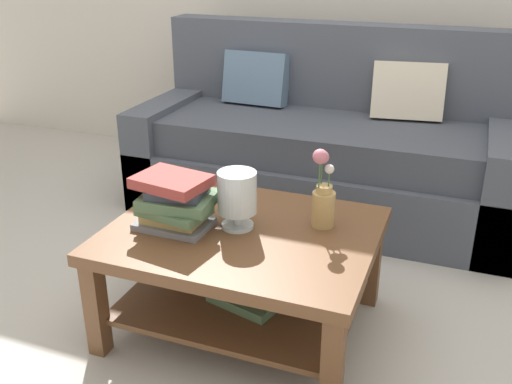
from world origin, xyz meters
The scene contains 6 objects.
ground_plane centered at (0.00, 0.00, 0.00)m, with size 10.00×10.00×0.00m, color #B7B2A8.
couch centered at (0.07, 0.90, 0.36)m, with size 2.18×0.90×1.06m.
coffee_table centered at (0.08, -0.43, 0.33)m, with size 1.04×0.83×0.46m.
book_stack_main centered at (-0.18, -0.50, 0.57)m, with size 0.32×0.25×0.21m.
glass_hurricane_vase centered at (0.05, -0.41, 0.60)m, with size 0.15×0.15×0.23m.
flower_pitcher centered at (0.36, -0.28, 0.58)m, with size 0.09×0.11×0.33m.
Camera 1 is at (0.85, -2.31, 1.50)m, focal length 40.52 mm.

